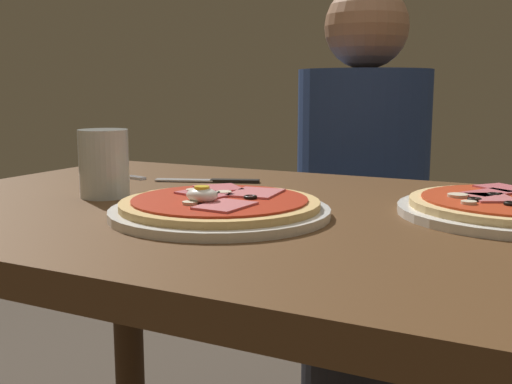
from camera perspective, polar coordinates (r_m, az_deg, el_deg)
The scene contains 7 objects.
dining_table at distance 0.92m, azimuth 4.08°, elevation -9.34°, with size 1.27×0.75×0.76m.
pizza_foreground at distance 0.84m, azimuth -3.35°, elevation -1.43°, with size 0.30×0.30×0.05m.
pizza_across_left at distance 0.91m, azimuth 22.51°, elevation -1.34°, with size 0.31×0.31×0.03m.
water_glass_near at distance 1.02m, azimuth -13.80°, elevation 2.14°, with size 0.08×0.08×0.11m.
fork at distance 1.26m, azimuth -13.07°, elevation 1.58°, with size 0.16×0.05×0.00m.
knife at distance 1.15m, azimuth -3.84°, elevation 1.05°, with size 0.19×0.09×0.01m.
diner_person at distance 1.58m, azimuth 9.59°, elevation -4.34°, with size 0.32×0.32×1.18m.
Camera 1 is at (0.33, -0.80, 0.94)m, focal length 43.44 mm.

